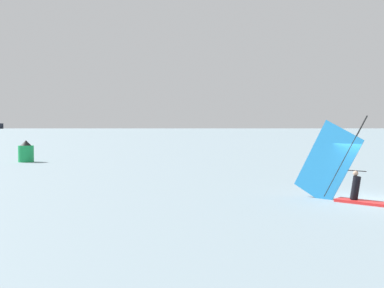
% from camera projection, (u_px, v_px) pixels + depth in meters
% --- Properties ---
extents(ground_plane, '(4000.00, 4000.00, 0.00)m').
position_uv_depth(ground_plane, '(361.00, 200.00, 19.34)').
color(ground_plane, gray).
extents(windsurfer, '(3.02, 3.67, 4.01)m').
position_uv_depth(windsurfer, '(344.00, 179.00, 18.99)').
color(windsurfer, red).
rests_on(windsurfer, ground_plane).
extents(distant_headland, '(1375.61, 541.50, 26.45)m').
position_uv_depth(distant_headland, '(70.00, 123.00, 1219.68)').
color(distant_headland, '#756B56').
rests_on(distant_headland, ground_plane).
extents(channel_buoy, '(1.37, 1.37, 2.01)m').
position_uv_depth(channel_buoy, '(26.00, 152.00, 40.35)').
color(channel_buoy, '#19994C').
rests_on(channel_buoy, ground_plane).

